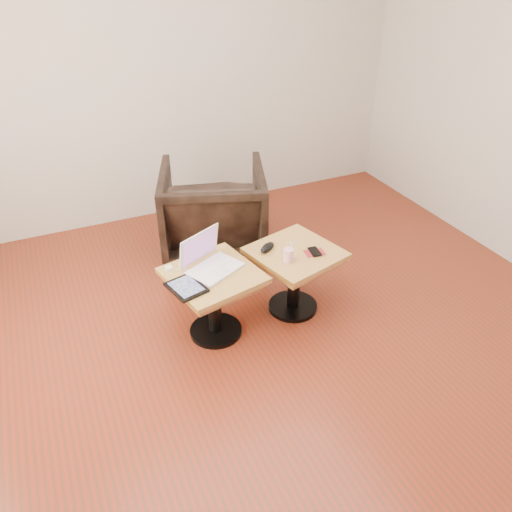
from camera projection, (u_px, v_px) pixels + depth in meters
name	position (u px, v px, depth m)	size (l,w,h in m)	color
room_shell	(288.00, 158.00, 2.62)	(4.52, 4.52, 2.71)	#532616
side_table_left	(214.00, 289.00, 3.28)	(0.65, 0.65, 0.50)	black
side_table_right	(295.00, 266.00, 3.51)	(0.67, 0.67, 0.50)	black
laptop	(210.00, 262.00, 3.24)	(0.42, 0.39, 0.24)	white
tablet	(186.00, 287.00, 3.07)	(0.24, 0.28, 0.02)	black
charging_adapter	(169.00, 268.00, 3.24)	(0.04, 0.04, 0.02)	white
glasses_case	(267.00, 247.00, 3.44)	(0.14, 0.06, 0.05)	black
striped_cup	(288.00, 255.00, 3.32)	(0.07, 0.07, 0.09)	#EF5E91
earbuds_tangle	(293.00, 243.00, 3.52)	(0.08, 0.05, 0.02)	white
phone_on_sleeve	(315.00, 252.00, 3.42)	(0.14, 0.12, 0.02)	maroon
armchair	(214.00, 212.00, 4.17)	(0.83, 0.86, 0.78)	black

